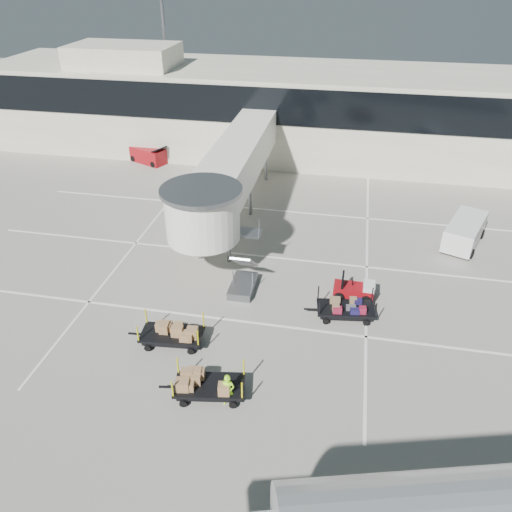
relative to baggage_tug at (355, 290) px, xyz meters
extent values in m
plane|color=#A49D92|center=(-5.24, -5.45, -0.56)|extent=(140.00, 140.00, 0.00)
cube|color=white|center=(-5.24, -3.45, -0.55)|extent=(40.00, 0.15, 0.02)
cube|color=white|center=(-5.24, 3.55, -0.55)|extent=(40.00, 0.15, 0.02)
cube|color=white|center=(-5.24, 10.55, -0.55)|extent=(40.00, 0.15, 0.02)
cube|color=white|center=(0.76, 4.55, -0.55)|extent=(0.15, 30.00, 0.02)
cube|color=white|center=(-15.24, 4.55, -0.55)|extent=(0.15, 30.00, 0.02)
cube|color=silver|center=(-5.24, 24.55, 3.44)|extent=(64.00, 12.00, 8.00)
cube|color=black|center=(-5.24, 18.50, 5.44)|extent=(64.00, 0.12, 3.20)
cube|color=silver|center=(-23.24, 22.55, 8.44)|extent=(10.00, 6.00, 2.00)
cylinder|color=slate|center=(-21.24, 28.55, 6.94)|extent=(0.36, 0.36, 15.00)
cube|color=white|center=(-9.24, 9.55, 3.74)|extent=(3.00, 18.00, 2.80)
cylinder|color=white|center=(-9.24, 0.55, 3.74)|extent=(4.40, 4.40, 3.00)
cylinder|color=slate|center=(-9.24, 0.55, 5.34)|extent=(4.80, 4.80, 0.25)
cylinder|color=slate|center=(-10.24, 2.55, 0.89)|extent=(0.28, 0.28, 2.90)
cylinder|color=slate|center=(-8.24, 2.55, 0.89)|extent=(0.28, 0.28, 2.90)
cylinder|color=slate|center=(-10.24, 9.55, 0.89)|extent=(0.28, 0.28, 2.90)
cylinder|color=slate|center=(-8.24, 9.55, 0.89)|extent=(0.28, 0.28, 2.90)
cylinder|color=slate|center=(-10.24, 16.55, 0.89)|extent=(0.28, 0.28, 2.90)
cylinder|color=slate|center=(-8.24, 16.55, 0.89)|extent=(0.28, 0.28, 2.90)
cube|color=slate|center=(-6.64, -0.45, -0.31)|extent=(1.40, 2.60, 0.50)
cube|color=slate|center=(-6.64, 0.15, 1.04)|extent=(1.20, 2.60, 2.06)
cube|color=slate|center=(-6.64, 1.55, 2.29)|extent=(1.40, 1.20, 0.12)
cube|color=maroon|center=(-0.07, 0.00, -0.03)|extent=(2.34, 1.16, 0.58)
cube|color=white|center=(0.80, -0.02, 0.35)|extent=(0.70, 1.08, 0.34)
cube|color=black|center=(-0.74, 0.02, 0.55)|extent=(0.14, 0.97, 0.87)
cylinder|color=black|center=(-0.85, -0.61, -0.25)|extent=(0.62, 0.25, 0.62)
cylinder|color=black|center=(-0.82, 0.64, -0.25)|extent=(0.62, 0.25, 0.62)
cylinder|color=black|center=(0.69, -0.64, -0.25)|extent=(0.62, 0.25, 0.62)
cylinder|color=black|center=(0.72, 0.61, -0.25)|extent=(0.62, 0.25, 0.62)
cube|color=black|center=(-0.44, -1.91, 0.02)|extent=(3.34, 1.98, 0.13)
cube|color=black|center=(-0.44, -1.91, -0.17)|extent=(2.99, 1.71, 0.26)
cube|color=black|center=(-2.37, -2.17, -0.14)|extent=(0.74, 0.18, 0.08)
cylinder|color=black|center=(-1.44, -2.76, -0.38)|extent=(0.37, 0.19, 0.36)
cylinder|color=black|center=(-1.63, -1.35, -0.38)|extent=(0.37, 0.19, 0.36)
cylinder|color=black|center=(0.74, -2.47, -0.38)|extent=(0.37, 0.19, 0.36)
cylinder|color=black|center=(0.56, -1.06, -0.38)|extent=(0.37, 0.19, 0.36)
cylinder|color=black|center=(-1.85, -2.82, 0.49)|extent=(0.07, 0.07, 0.95)
cylinder|color=black|center=(-2.04, -1.41, 0.49)|extent=(0.07, 0.07, 0.95)
cylinder|color=black|center=(1.15, -2.41, 0.49)|extent=(0.07, 0.07, 0.95)
cylinder|color=black|center=(0.96, -1.01, 0.49)|extent=(0.07, 0.07, 0.95)
cube|color=#8A6B4B|center=(-1.32, -1.97, 0.29)|extent=(0.42, 0.46, 0.42)
cube|color=#8A6B4B|center=(-1.07, -1.82, 0.23)|extent=(0.56, 0.47, 0.31)
cube|color=#1A1542|center=(-1.08, -2.44, 0.21)|extent=(0.45, 0.45, 0.26)
cube|color=maroon|center=(-1.07, -1.87, 0.25)|extent=(0.58, 0.49, 0.33)
cube|color=#8A6B4B|center=(-0.45, -2.09, 0.31)|extent=(0.49, 0.39, 0.47)
cube|color=maroon|center=(0.27, -2.24, 0.22)|extent=(0.51, 0.42, 0.28)
cube|color=maroon|center=(-0.54, -1.70, 0.31)|extent=(0.52, 0.43, 0.45)
cube|color=maroon|center=(-0.71, -1.46, 0.25)|extent=(0.46, 0.39, 0.34)
cube|color=black|center=(-6.34, -8.97, 0.03)|extent=(3.43, 2.10, 0.13)
cube|color=black|center=(-6.34, -8.97, -0.16)|extent=(3.08, 1.81, 0.27)
cube|color=black|center=(-8.29, -9.29, -0.13)|extent=(0.75, 0.20, 0.09)
cylinder|color=black|center=(-7.33, -9.86, -0.38)|extent=(0.38, 0.21, 0.36)
cylinder|color=black|center=(-7.56, -8.43, -0.38)|extent=(0.38, 0.21, 0.36)
cylinder|color=black|center=(-5.11, -9.50, -0.38)|extent=(0.38, 0.21, 0.36)
cylinder|color=black|center=(-5.34, -8.07, -0.38)|extent=(0.38, 0.21, 0.36)
cylinder|color=yellow|center=(-7.74, -9.93, 0.51)|extent=(0.08, 0.08, 0.97)
cylinder|color=yellow|center=(-7.98, -8.50, 0.51)|extent=(0.08, 0.08, 0.97)
cylinder|color=yellow|center=(-4.70, -9.44, 0.51)|extent=(0.08, 0.08, 0.97)
cylinder|color=yellow|center=(-4.93, -8.01, 0.51)|extent=(0.08, 0.08, 0.97)
cube|color=#AD8253|center=(-5.56, -8.69, 0.30)|extent=(0.64, 0.60, 0.41)
cube|color=#AD8253|center=(-6.22, -9.36, 0.32)|extent=(0.56, 0.48, 0.46)
cube|color=#AD8253|center=(-6.07, -8.98, 0.37)|extent=(0.64, 0.49, 0.56)
cube|color=#AD8253|center=(-7.17, -9.01, 0.31)|extent=(0.57, 0.55, 0.43)
cube|color=#AD8253|center=(-5.87, -8.64, 0.32)|extent=(0.52, 0.56, 0.46)
cube|color=#AD8253|center=(-6.39, -8.81, 0.28)|extent=(0.62, 0.60, 0.38)
cube|color=#AD8253|center=(-7.36, -9.20, 0.34)|extent=(0.55, 0.65, 0.49)
cube|color=#AD8253|center=(-5.24, -9.13, 0.38)|extent=(0.53, 0.55, 0.58)
cube|color=#AD8253|center=(-6.06, -8.45, 0.34)|extent=(0.68, 0.55, 0.49)
cube|color=black|center=(-9.22, -5.88, 0.03)|extent=(3.36, 1.89, 0.13)
cube|color=black|center=(-9.22, -5.88, -0.16)|extent=(3.01, 1.62, 0.27)
cube|color=black|center=(-11.21, -6.05, -0.13)|extent=(0.76, 0.15, 0.09)
cylinder|color=black|center=(-10.28, -6.70, -0.38)|extent=(0.38, 0.18, 0.37)
cylinder|color=black|center=(-10.41, -5.25, -0.38)|extent=(0.38, 0.18, 0.37)
cylinder|color=black|center=(-8.04, -6.50, -0.38)|extent=(0.38, 0.18, 0.37)
cylinder|color=black|center=(-8.16, -5.05, -0.38)|extent=(0.38, 0.18, 0.37)
cylinder|color=yellow|center=(-10.70, -6.74, 0.51)|extent=(0.08, 0.08, 0.97)
cylinder|color=yellow|center=(-10.83, -5.29, 0.51)|extent=(0.08, 0.08, 0.97)
cylinder|color=yellow|center=(-7.62, -6.46, 0.51)|extent=(0.08, 0.08, 0.97)
cylinder|color=yellow|center=(-7.75, -5.02, 0.51)|extent=(0.08, 0.08, 0.97)
cube|color=#AD8253|center=(-9.89, -6.34, 0.39)|extent=(0.58, 0.63, 0.58)
cube|color=#AD8253|center=(-8.19, -6.05, 0.36)|extent=(0.53, 0.63, 0.54)
cube|color=#AD8253|center=(-9.62, -6.42, 0.32)|extent=(0.48, 0.55, 0.46)
cube|color=#AD8253|center=(-9.85, -5.40, 0.33)|extent=(0.63, 0.50, 0.48)
cube|color=#AD8253|center=(-9.25, -5.40, 0.35)|extent=(0.48, 0.47, 0.51)
cube|color=#AD8253|center=(-9.05, -6.12, 0.34)|extent=(0.50, 0.57, 0.49)
cube|color=#AD8253|center=(-8.92, -5.60, 0.34)|extent=(0.54, 0.48, 0.50)
cube|color=#AD8253|center=(-9.14, -6.04, 0.34)|extent=(0.70, 0.56, 0.48)
imported|color=#A0FE1A|center=(-5.37, -9.33, 0.29)|extent=(0.64, 0.43, 1.70)
cube|color=white|center=(7.27, 7.86, 0.49)|extent=(3.58, 5.18, 1.55)
cube|color=white|center=(8.06, 9.86, 0.19)|extent=(1.92, 1.19, 0.90)
cube|color=black|center=(7.34, 8.05, 0.89)|extent=(2.93, 3.51, 0.62)
cylinder|color=black|center=(5.80, 6.73, -0.22)|extent=(0.47, 0.72, 0.68)
cylinder|color=black|center=(7.56, 6.03, -0.22)|extent=(0.47, 0.72, 0.68)
cylinder|color=black|center=(6.97, 9.70, -0.22)|extent=(0.47, 0.72, 0.68)
cylinder|color=black|center=(8.74, 9.00, -0.22)|extent=(0.47, 0.72, 0.68)
cube|color=maroon|center=(-20.21, 18.55, 0.16)|extent=(3.98, 2.92, 1.45)
cube|color=black|center=(-18.72, 17.87, 1.08)|extent=(1.40, 1.61, 0.51)
cylinder|color=black|center=(-21.73, 18.49, -0.27)|extent=(0.63, 0.46, 0.58)
cylinder|color=black|center=(-21.17, 19.72, -0.27)|extent=(0.63, 0.46, 0.58)
cylinder|color=black|center=(-19.26, 17.38, -0.27)|extent=(0.63, 0.46, 0.58)
cylinder|color=black|center=(-18.70, 18.61, -0.27)|extent=(0.63, 0.46, 0.58)
camera|label=1|loc=(-1.09, -24.59, 17.12)|focal=35.00mm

